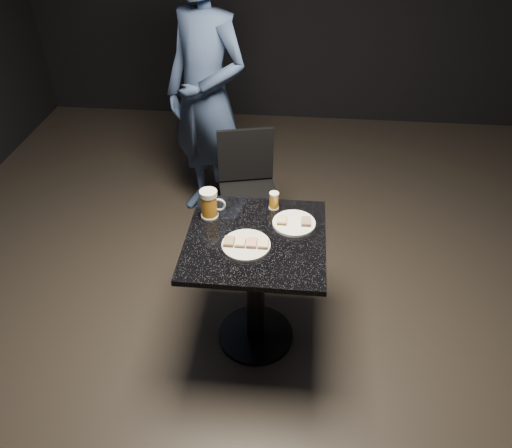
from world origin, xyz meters
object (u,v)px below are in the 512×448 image
object	(u,v)px
plate_small	(294,223)
chair	(248,186)
plate_large	(246,245)
table	(256,273)
beer_mug	(210,204)
beer_tumbler	(274,201)
patron	(207,98)

from	to	relation	value
plate_small	chair	distance (m)	0.84
plate_large	plate_small	size ratio (longest dim) A/B	1.08
table	beer_mug	world-z (taller)	beer_mug
table	chair	bearing A→B (deg)	99.06
beer_tumbler	patron	bearing A→B (deg)	118.57
plate_large	beer_mug	world-z (taller)	beer_mug
beer_mug	patron	bearing A→B (deg)	100.47
beer_mug	beer_tumbler	xyz separation A→B (m)	(0.33, 0.11, -0.03)
plate_small	patron	size ratio (longest dim) A/B	0.12
plate_large	patron	bearing A→B (deg)	107.67
beer_mug	beer_tumbler	world-z (taller)	beer_mug
patron	chair	size ratio (longest dim) A/B	2.20
plate_small	beer_tumbler	distance (m)	0.18
plate_large	patron	size ratio (longest dim) A/B	0.13
plate_large	beer_tumbler	bearing A→B (deg)	71.34
plate_small	beer_mug	size ratio (longest dim) A/B	1.41
patron	beer_tumbler	size ratio (longest dim) A/B	19.23
plate_small	table	bearing A→B (deg)	-145.65
plate_small	plate_large	bearing A→B (deg)	-138.69
plate_small	beer_mug	distance (m)	0.45
plate_small	chair	xyz separation A→B (m)	(-0.32, 0.73, -0.26)
chair	beer_tumbler	bearing A→B (deg)	-70.56
chair	plate_large	bearing A→B (deg)	-84.04
plate_small	beer_mug	world-z (taller)	beer_mug
table	beer_mug	size ratio (longest dim) A/B	4.75
patron	beer_mug	world-z (taller)	patron
patron	beer_tumbler	xyz separation A→B (m)	(0.53, -0.97, -0.14)
plate_large	chair	xyz separation A→B (m)	(-0.10, 0.93, -0.26)
beer_mug	chair	distance (m)	0.78
patron	chair	bearing A→B (deg)	-16.35
table	beer_tumbler	size ratio (longest dim) A/B	7.65
plate_small	beer_tumbler	bearing A→B (deg)	130.13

